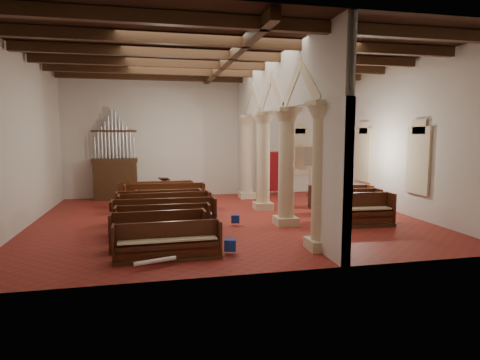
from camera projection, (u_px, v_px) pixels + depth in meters
name	position (u px, v px, depth m)	size (l,w,h in m)	color
floor	(228.00, 219.00, 15.14)	(14.00, 14.00, 0.00)	maroon
ceiling	(227.00, 55.00, 14.44)	(14.00, 14.00, 0.00)	#311C10
wall_back	(206.00, 137.00, 20.61)	(14.00, 0.02, 6.00)	beige
wall_front	(276.00, 143.00, 8.97)	(14.00, 0.02, 6.00)	beige
wall_left	(20.00, 140.00, 13.32)	(0.02, 12.00, 6.00)	beige
wall_right	(397.00, 138.00, 16.26)	(0.02, 12.00, 6.00)	beige
ceiling_beams	(227.00, 60.00, 14.46)	(13.80, 11.80, 0.30)	#3B2413
arcade	(274.00, 124.00, 15.10)	(0.90, 11.90, 6.00)	#C5B593
window_right_a	(419.00, 160.00, 14.90)	(0.03, 1.00, 2.20)	#34765C
window_right_b	(364.00, 155.00, 18.78)	(0.03, 1.00, 2.20)	#34765C
window_back	(298.00, 152.00, 21.74)	(1.00, 0.03, 2.20)	#34765C
pipe_organ	(115.00, 171.00, 19.37)	(2.10, 0.85, 4.40)	#3B2413
lectern	(165.00, 191.00, 19.04)	(0.56, 0.60, 1.14)	#362211
dossal_curtain	(272.00, 171.00, 21.49)	(1.80, 0.07, 2.17)	maroon
processional_banner	(310.00, 179.00, 20.66)	(0.59, 0.76, 2.70)	#3B2413
hymnal_box_a	(230.00, 245.00, 10.68)	(0.31, 0.25, 0.31)	#191597
hymnal_box_b	(208.00, 224.00, 13.00)	(0.37, 0.30, 0.37)	navy
hymnal_box_c	(235.00, 219.00, 13.96)	(0.28, 0.23, 0.28)	navy
tube_heater_a	(155.00, 261.00, 9.64)	(0.10, 0.10, 1.03)	silver
tube_heater_b	(193.00, 241.00, 11.39)	(0.10, 0.10, 1.00)	white
nave_pew_0	(168.00, 247.00, 10.26)	(2.75, 0.69, 0.95)	#3B2413
nave_pew_1	(159.00, 236.00, 11.23)	(2.66, 0.76, 1.04)	#3B2413
nave_pew_2	(163.00, 228.00, 12.24)	(2.86, 0.73, 1.04)	#3B2413
nave_pew_3	(165.00, 222.00, 12.92)	(3.34, 0.81, 1.11)	#3B2413
nave_pew_4	(165.00, 215.00, 13.99)	(3.21, 0.95, 1.14)	#3B2413
nave_pew_5	(160.00, 211.00, 14.72)	(3.13, 0.95, 1.12)	#3B2413
nave_pew_6	(171.00, 207.00, 15.70)	(2.78, 0.83, 1.01)	#3B2413
nave_pew_7	(165.00, 202.00, 16.49)	(3.28, 0.86, 1.14)	#3B2413
nave_pew_8	(157.00, 199.00, 17.51)	(3.18, 0.83, 1.11)	#3B2413
aisle_pew_0	(362.00, 215.00, 13.93)	(2.24, 0.90, 1.15)	#3B2413
aisle_pew_1	(352.00, 209.00, 15.15)	(2.18, 0.75, 1.11)	#3B2413
aisle_pew_2	(345.00, 203.00, 16.28)	(2.19, 0.75, 1.09)	#3B2413
aisle_pew_3	(331.00, 200.00, 17.35)	(1.87, 0.73, 0.97)	#3B2413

